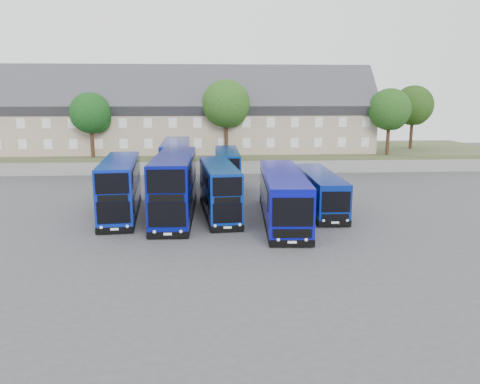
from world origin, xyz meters
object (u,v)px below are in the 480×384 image
at_px(tree_mid, 227,106).
at_px(tree_east, 390,111).
at_px(dd_front_mid, 175,187).
at_px(tree_far, 414,107).
at_px(dd_front_left, 120,188).
at_px(tree_west, 92,115).
at_px(coach_east_a, 283,197).

distance_m(tree_mid, tree_east, 20.02).
xyz_separation_m(dd_front_mid, tree_east, (24.86, 21.56, 5.04)).
xyz_separation_m(tree_mid, tree_far, (26.00, 6.50, -0.34)).
height_order(dd_front_left, tree_west, tree_west).
relative_size(tree_west, tree_far, 0.88).
bearing_deg(tree_west, coach_east_a, -50.24).
relative_size(tree_mid, tree_east, 1.12).
bearing_deg(dd_front_left, coach_east_a, -16.17).
bearing_deg(coach_east_a, dd_front_left, 172.80).
distance_m(dd_front_mid, tree_far, 42.39).
bearing_deg(tree_mid, dd_front_mid, -102.43).
relative_size(tree_west, tree_mid, 0.83).
bearing_deg(tree_west, tree_far, 9.46).
bearing_deg(tree_west, tree_east, 0.00).
bearing_deg(tree_east, coach_east_a, -126.02).
bearing_deg(dd_front_mid, tree_mid, 78.34).
height_order(tree_mid, tree_far, tree_mid).
bearing_deg(dd_front_left, tree_mid, 61.34).
bearing_deg(tree_east, dd_front_mid, -139.07).
height_order(tree_west, tree_far, tree_far).
bearing_deg(tree_west, dd_front_mid, -62.68).
xyz_separation_m(dd_front_mid, tree_mid, (4.86, 22.06, 5.72)).
bearing_deg(tree_mid, tree_east, -1.43).
xyz_separation_m(dd_front_left, tree_far, (35.12, 27.76, 5.59)).
height_order(tree_east, tree_far, tree_far).
height_order(dd_front_left, tree_far, tree_far).
height_order(dd_front_left, tree_mid, tree_mid).
xyz_separation_m(coach_east_a, tree_far, (22.79, 30.09, 5.93)).
relative_size(dd_front_left, tree_east, 1.36).
bearing_deg(tree_far, tree_west, -170.54).
bearing_deg(tree_west, tree_mid, 1.79).
bearing_deg(dd_front_mid, coach_east_a, -9.99).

